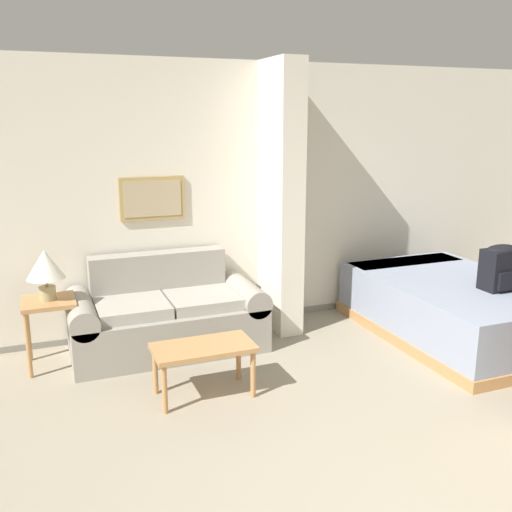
% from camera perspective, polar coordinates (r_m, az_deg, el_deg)
% --- Properties ---
extents(wall_back, '(7.41, 0.16, 2.60)m').
position_cam_1_polar(wall_back, '(5.74, -1.94, 5.93)').
color(wall_back, silver).
rests_on(wall_back, ground_plane).
extents(wall_partition_pillar, '(0.24, 0.60, 2.60)m').
position_cam_1_polar(wall_partition_pillar, '(5.53, 2.51, 5.69)').
color(wall_partition_pillar, silver).
rests_on(wall_partition_pillar, ground_plane).
extents(couch, '(1.73, 0.84, 0.84)m').
position_cam_1_polar(couch, '(5.29, -8.97, -5.95)').
color(couch, gray).
rests_on(couch, ground_plane).
extents(coffee_table, '(0.76, 0.40, 0.41)m').
position_cam_1_polar(coffee_table, '(4.36, -5.29, -9.54)').
color(coffee_table, '#B27F4C').
rests_on(coffee_table, ground_plane).
extents(side_table, '(0.43, 0.43, 0.59)m').
position_cam_1_polar(side_table, '(5.10, -19.96, -5.29)').
color(side_table, '#B27F4C').
rests_on(side_table, ground_plane).
extents(table_lamp, '(0.31, 0.31, 0.43)m').
position_cam_1_polar(table_lamp, '(4.99, -20.33, -1.01)').
color(table_lamp, tan).
rests_on(table_lamp, side_table).
extents(bed, '(1.42, 2.14, 0.55)m').
position_cam_1_polar(bed, '(5.88, 19.18, -4.83)').
color(bed, '#B27F4C').
rests_on(bed, ground_plane).
extents(backpack, '(0.33, 0.24, 0.42)m').
position_cam_1_polar(backpack, '(5.59, 23.33, -0.98)').
color(backpack, black).
rests_on(backpack, bed).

